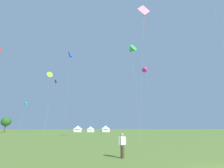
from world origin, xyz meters
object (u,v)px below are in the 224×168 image
Objects in this scene: kite_green_delta at (132,50)px; festival_tent_center at (90,129)px; kite_pink_diamond at (144,12)px; festival_tent_right at (105,128)px; kite_blue_box at (70,54)px; kite_magenta_delta at (145,69)px; person_spectator at (122,146)px; kite_lime_delta at (49,76)px; festival_tent_left at (78,129)px; kite_black_diamond at (55,84)px; tree_distant_left at (6,121)px; kite_cyan_box at (26,104)px.

kite_green_delta reaches higher than festival_tent_center.
kite_pink_diamond is 60.31m from festival_tent_right.
kite_blue_box is (-21.82, 16.27, 4.10)m from kite_green_delta.
kite_green_delta is 0.98× the size of kite_magenta_delta.
kite_pink_diamond is 27.95m from person_spectator.
kite_lime_delta reaches higher than festival_tent_left.
kite_green_delta is 22.36m from kite_magenta_delta.
kite_green_delta is 46.72m from festival_tent_left.
kite_black_diamond is 28.88m from festival_tent_left.
kite_green_delta reaches higher than kite_black_diamond.
festival_tent_right is at bearing 88.44° from kite_pink_diamond.
kite_lime_delta is at bearing 122.47° from kite_black_diamond.
kite_lime_delta is at bearing -40.16° from tree_distant_left.
kite_green_delta is 1.53× the size of kite_black_diamond.
festival_tent_right is at bearing 0.00° from festival_tent_left.
kite_magenta_delta is at bearing 4.62° from kite_cyan_box.
festival_tent_right reaches higher than festival_tent_center.
kite_cyan_box is at bearing 130.91° from kite_pink_diamond.
kite_blue_box is at bearing -121.17° from festival_tent_center.
tree_distant_left is (-44.52, 55.89, -19.89)m from kite_pink_diamond.
festival_tent_left is 0.98× the size of festival_tent_right.
person_spectator is at bearing -98.25° from festival_tent_right.
kite_pink_diamond is 74.17m from tree_distant_left.
festival_tent_left is (-30.03, 16.25, -27.40)m from kite_magenta_delta.
kite_cyan_box is 26.19m from kite_blue_box.
kite_blue_box is (13.78, 1.98, 22.18)m from kite_cyan_box.
kite_pink_diamond is at bearing -83.81° from festival_tent_center.
kite_cyan_box is at bearing 158.14° from kite_green_delta.
kite_blue_box is at bearing -176.81° from kite_magenta_delta.
tree_distant_left is (-38.47, 0.15, 3.30)m from festival_tent_center.
festival_tent_left is at bearing 180.00° from festival_tent_center.
festival_tent_center is at bearing -0.22° from tree_distant_left.
festival_tent_left is at bearing 93.39° from person_spectator.
kite_green_delta is 43.58m from festival_tent_right.
kite_black_diamond is at bearing -124.59° from festival_tent_center.
kite_lime_delta is 12.54m from kite_blue_box.
kite_cyan_box is 2.61× the size of festival_tent_center.
kite_lime_delta is at bearing 122.39° from kite_pink_diamond.
kite_magenta_delta is at bearing 8.57° from kite_black_diamond.
kite_green_delta reaches higher than person_spectator.
kite_blue_box reaches higher than tree_distant_left.
festival_tent_right is (-3.25, 34.45, -26.49)m from kite_green_delta.
festival_tent_center is (11.00, 18.19, -30.81)m from kite_blue_box.
kite_magenta_delta is 35.71m from festival_tent_right.
kite_magenta_delta reaches higher than kite_black_diamond.
person_spectator is at bearing -79.99° from kite_blue_box.
tree_distant_left is (-23.21, 22.28, -13.10)m from kite_black_diamond.
kite_green_delta is 45.03m from person_spectator.
tree_distant_left is (-32.21, 0.15, 3.12)m from festival_tent_left.
kite_green_delta reaches higher than kite_cyan_box.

